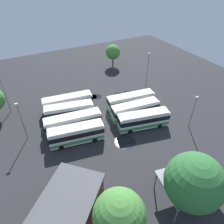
# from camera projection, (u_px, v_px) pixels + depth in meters

# --- Properties ---
(ground_plane) EXTENTS (91.37, 91.37, 0.00)m
(ground_plane) POSITION_uv_depth(u_px,v_px,m) (103.00, 118.00, 45.51)
(ground_plane) COLOR #28282B
(bus_row0_slot1) EXTENTS (11.14, 4.05, 3.60)m
(bus_row0_slot1) POSITION_uv_depth(u_px,v_px,m) (131.00, 101.00, 47.45)
(bus_row0_slot1) COLOR silver
(bus_row0_slot1) RESTS_ON ground_plane
(bus_row0_slot2) EXTENTS (10.66, 3.72, 3.60)m
(bus_row0_slot2) POSITION_uv_depth(u_px,v_px,m) (135.00, 110.00, 44.61)
(bus_row0_slot2) COLOR silver
(bus_row0_slot2) RESTS_ON ground_plane
(bus_row0_slot3) EXTENTS (10.78, 4.78, 3.60)m
(bus_row0_slot3) POSITION_uv_depth(u_px,v_px,m) (143.00, 120.00, 41.90)
(bus_row0_slot3) COLOR silver
(bus_row0_slot3) RESTS_ON ground_plane
(bus_row1_slot0) EXTENTS (11.24, 3.98, 3.60)m
(bus_row1_slot0) POSITION_uv_depth(u_px,v_px,m) (68.00, 103.00, 46.85)
(bus_row1_slot0) COLOR silver
(bus_row1_slot0) RESTS_ON ground_plane
(bus_row1_slot1) EXTENTS (10.54, 4.59, 3.60)m
(bus_row1_slot1) POSITION_uv_depth(u_px,v_px,m) (69.00, 111.00, 44.13)
(bus_row1_slot1) COLOR silver
(bus_row1_slot1) RESTS_ON ground_plane
(bus_row1_slot2) EXTENTS (11.43, 3.99, 3.60)m
(bus_row1_slot2) POSITION_uv_depth(u_px,v_px,m) (73.00, 122.00, 41.23)
(bus_row1_slot2) COLOR silver
(bus_row1_slot2) RESTS_ON ground_plane
(bus_row1_slot3) EXTENTS (10.50, 4.29, 3.60)m
(bus_row1_slot3) POSITION_uv_depth(u_px,v_px,m) (76.00, 134.00, 38.50)
(bus_row1_slot3) COLOR silver
(bus_row1_slot3) RESTS_ON ground_plane
(depot_building) EXTENTS (11.45, 11.49, 5.44)m
(depot_building) POSITION_uv_depth(u_px,v_px,m) (69.00, 212.00, 25.77)
(depot_building) COLOR brown
(depot_building) RESTS_ON ground_plane
(maintenance_shelter) EXTENTS (9.92, 7.53, 3.99)m
(maintenance_shelter) POSITION_uv_depth(u_px,v_px,m) (194.00, 181.00, 28.17)
(maintenance_shelter) COLOR slate
(maintenance_shelter) RESTS_ON ground_plane
(lamp_post_mid_lot) EXTENTS (0.56, 0.28, 9.12)m
(lamp_post_mid_lot) POSITION_uv_depth(u_px,v_px,m) (148.00, 68.00, 54.27)
(lamp_post_mid_lot) COLOR slate
(lamp_post_mid_lot) RESTS_ON ground_plane
(lamp_post_far_corner) EXTENTS (0.56, 0.28, 8.19)m
(lamp_post_far_corner) POSITION_uv_depth(u_px,v_px,m) (22.00, 120.00, 37.63)
(lamp_post_far_corner) COLOR slate
(lamp_post_far_corner) RESTS_ON ground_plane
(lamp_post_by_building) EXTENTS (0.56, 0.28, 9.72)m
(lamp_post_by_building) POSITION_uv_depth(u_px,v_px,m) (4.00, 92.00, 44.17)
(lamp_post_by_building) COLOR slate
(lamp_post_by_building) RESTS_ON ground_plane
(lamp_post_near_entrance) EXTENTS (0.56, 0.28, 7.38)m
(lamp_post_near_entrance) POSITION_uv_depth(u_px,v_px,m) (193.00, 111.00, 40.65)
(lamp_post_near_entrance) COLOR slate
(lamp_post_near_entrance) RESTS_ON ground_plane
(tree_west_edge) EXTENTS (6.00, 6.00, 8.54)m
(tree_west_edge) POSITION_uv_depth(u_px,v_px,m) (119.00, 215.00, 22.65)
(tree_west_edge) COLOR brown
(tree_west_edge) RESTS_ON ground_plane
(tree_north_edge) EXTENTS (4.59, 4.59, 6.87)m
(tree_north_edge) POSITION_uv_depth(u_px,v_px,m) (113.00, 52.00, 64.87)
(tree_north_edge) COLOR brown
(tree_north_edge) RESTS_ON ground_plane
(tree_south_edge) EXTENTS (7.44, 7.44, 9.87)m
(tree_south_edge) POSITION_uv_depth(u_px,v_px,m) (194.00, 182.00, 25.34)
(tree_south_edge) COLOR brown
(tree_south_edge) RESTS_ON ground_plane
(puddle_front_lane) EXTENTS (4.05, 4.05, 0.01)m
(puddle_front_lane) POSITION_uv_depth(u_px,v_px,m) (125.00, 142.00, 39.47)
(puddle_front_lane) COLOR black
(puddle_front_lane) RESTS_ON ground_plane
(puddle_centre_drain) EXTENTS (3.19, 3.19, 0.01)m
(puddle_centre_drain) POSITION_uv_depth(u_px,v_px,m) (119.00, 96.00, 52.80)
(puddle_centre_drain) COLOR black
(puddle_centre_drain) RESTS_ON ground_plane
(puddle_back_corner) EXTENTS (3.08, 3.08, 0.01)m
(puddle_back_corner) POSITION_uv_depth(u_px,v_px,m) (128.00, 94.00, 53.41)
(puddle_back_corner) COLOR black
(puddle_back_corner) RESTS_ON ground_plane
(puddle_between_rows) EXTENTS (2.67, 2.67, 0.01)m
(puddle_between_rows) POSITION_uv_depth(u_px,v_px,m) (92.00, 97.00, 52.33)
(puddle_between_rows) COLOR black
(puddle_between_rows) RESTS_ON ground_plane
(puddle_near_shelter) EXTENTS (2.55, 2.55, 0.01)m
(puddle_near_shelter) POSITION_uv_depth(u_px,v_px,m) (97.00, 97.00, 52.40)
(puddle_near_shelter) COLOR black
(puddle_near_shelter) RESTS_ON ground_plane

